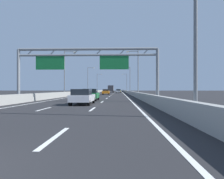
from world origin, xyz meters
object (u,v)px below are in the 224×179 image
sign_gantry (86,61)px  white_car (83,97)px  streetlamp_left_far (88,78)px  box_truck (111,89)px  streetlamp_right_distant (126,82)px  yellow_car (119,91)px  orange_car (106,92)px  streetlamp_left_distant (98,82)px  streetlamp_left_mid (66,71)px  silver_car (118,91)px  streetlamp_right_far (129,78)px  streetlamp_right_mid (137,70)px  green_car (91,95)px  streetlamp_right_near (191,13)px

sign_gantry → white_car: bearing=-85.1°
streetlamp_left_far → box_truck: streetlamp_left_far is taller
streetlamp_right_distant → yellow_car: (-3.88, -13.14, -4.64)m
orange_car → box_truck: 36.93m
streetlamp_left_distant → streetlamp_left_mid: bearing=-90.0°
sign_gantry → box_truck: bearing=89.9°
sign_gantry → silver_car: (3.53, 57.72, -4.06)m
streetlamp_left_distant → yellow_car: (11.05, -13.14, -4.64)m
streetlamp_right_distant → orange_car: size_ratio=2.07×
sign_gantry → streetlamp_left_distant: (-7.32, 84.45, 0.57)m
streetlamp_right_far → streetlamp_left_distant: (-14.93, 32.70, 0.00)m
streetlamp_right_distant → white_car: (-7.22, -88.94, -4.64)m
streetlamp_right_mid → streetlamp_right_distant: size_ratio=1.00×
silver_car → orange_car: bearing=-97.6°
streetlamp_left_mid → streetlamp_right_mid: (14.93, 0.00, 0.00)m
white_car → box_truck: 74.64m
sign_gantry → streetlamp_left_far: size_ratio=1.77×
streetlamp_left_far → silver_car: (10.85, 5.97, -4.63)m
streetlamp_right_far → streetlamp_right_distant: (0.00, 32.70, 0.00)m
sign_gantry → green_car: 4.83m
yellow_car → streetlamp_left_mid: bearing=-101.9°
white_car → streetlamp_left_far: bearing=97.8°
streetlamp_right_near → yellow_car: 85.17m
streetlamp_right_near → streetlamp_left_mid: bearing=114.5°
sign_gantry → box_truck: size_ratio=2.06×
orange_car → streetlamp_left_far: bearing=112.2°
sign_gantry → streetlamp_left_far: streetlamp_left_far is taller
streetlamp_right_mid → streetlamp_right_distant: bearing=90.0°
sign_gantry → streetlamp_right_far: streetlamp_right_far is taller
green_car → box_truck: bearing=90.0°
streetlamp_left_far → streetlamp_right_far: bearing=0.0°
orange_car → box_truck: bearing=90.1°
streetlamp_left_mid → silver_car: streetlamp_left_mid is taller
streetlamp_right_near → white_car: 12.55m
sign_gantry → streetlamp_right_mid: size_ratio=1.77×
streetlamp_right_distant → box_truck: bearing=-117.5°
streetlamp_left_mid → streetlamp_left_far: same height
streetlamp_left_distant → streetlamp_right_distant: size_ratio=1.00×
orange_car → streetlamp_right_near: bearing=-81.1°
silver_car → box_truck: 12.91m
sign_gantry → streetlamp_right_distant: 84.79m
sign_gantry → streetlamp_left_distant: size_ratio=1.77×
streetlamp_right_distant → yellow_car: bearing=-106.4°
streetlamp_right_distant → orange_car: (-7.37, -51.22, -4.63)m
streetlamp_left_mid → silver_car: 40.43m
green_car → streetlamp_left_far: bearing=98.7°
streetlamp_right_distant → green_car: size_ratio=2.13×
streetlamp_left_distant → white_car: 89.39m
streetlamp_right_distant → streetlamp_left_distant: bearing=180.0°
white_car → streetlamp_right_distant: bearing=85.4°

